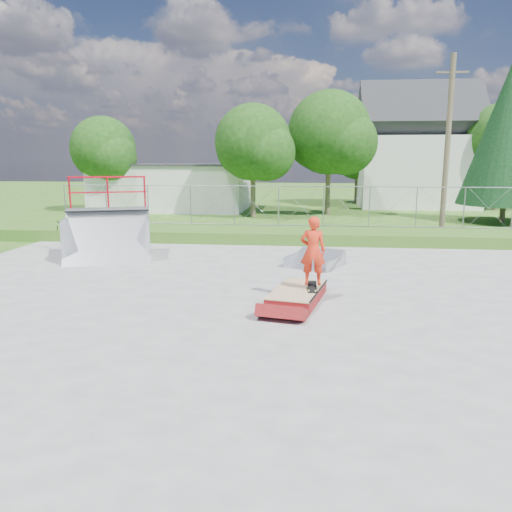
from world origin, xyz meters
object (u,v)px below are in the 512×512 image
at_px(grind_box, 297,295).
at_px(skater, 313,254).
at_px(quarter_pipe, 107,219).
at_px(flat_bank_ramp, 315,260).

height_order(grind_box, skater, skater).
bearing_deg(skater, quarter_pipe, -29.98).
relative_size(grind_box, skater, 1.42).
bearing_deg(grind_box, quarter_pipe, 157.56).
height_order(quarter_pipe, skater, quarter_pipe).
relative_size(grind_box, flat_bank_ramp, 1.46).
bearing_deg(skater, flat_bank_ramp, -88.77).
bearing_deg(grind_box, skater, 17.28).
xyz_separation_m(flat_bank_ramp, skater, (-0.10, -4.09, 0.99)).
bearing_deg(flat_bank_ramp, skater, -67.16).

